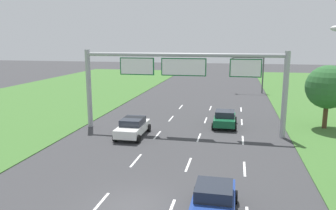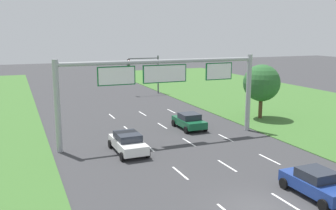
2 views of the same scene
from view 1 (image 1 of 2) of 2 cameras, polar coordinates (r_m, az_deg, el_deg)
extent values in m
plane|color=#38383A|center=(16.32, -5.99, -17.40)|extent=(200.00, 200.00, 0.00)
cube|color=white|center=(16.89, -11.90, -16.54)|extent=(0.14, 2.40, 0.01)
cube|color=white|center=(22.01, -5.61, -9.58)|extent=(0.14, 2.40, 0.01)
cube|color=white|center=(27.50, -1.89, -5.25)|extent=(0.14, 2.40, 0.01)
cube|color=white|center=(33.16, 0.54, -2.37)|extent=(0.14, 2.40, 0.01)
cube|color=white|center=(38.92, 2.25, -0.33)|extent=(0.14, 2.40, 0.01)
cube|color=white|center=(21.29, 3.57, -10.29)|extent=(0.14, 2.40, 0.01)
cube|color=white|center=(26.92, 5.40, -5.66)|extent=(0.14, 2.40, 0.01)
cube|color=white|center=(32.68, 6.58, -2.65)|extent=(0.14, 2.40, 0.01)
cube|color=white|center=(38.52, 7.40, -0.54)|extent=(0.14, 2.40, 0.01)
cube|color=white|center=(21.13, 13.18, -10.75)|extent=(0.14, 2.40, 0.01)
cube|color=white|center=(26.79, 12.90, -5.99)|extent=(0.14, 2.40, 0.01)
cube|color=white|center=(32.58, 12.73, -2.90)|extent=(0.14, 2.40, 0.01)
cube|color=white|center=(38.43, 12.60, -0.75)|extent=(0.14, 2.40, 0.01)
cube|color=navy|center=(15.36, 7.93, -16.64)|extent=(1.88, 4.13, 0.66)
cube|color=#232833|center=(15.14, 8.01, -14.53)|extent=(1.64, 1.79, 0.54)
cylinder|color=black|center=(16.93, 4.95, -15.06)|extent=(0.22, 0.64, 0.64)
cylinder|color=black|center=(16.84, 11.63, -15.41)|extent=(0.22, 0.64, 0.64)
cube|color=#145633|center=(30.48, 9.85, -2.54)|extent=(1.89, 3.94, 0.63)
cube|color=#232833|center=(30.28, 9.88, -1.49)|extent=(1.69, 1.78, 0.54)
cylinder|color=black|center=(31.98, 8.20, -2.42)|extent=(0.22, 0.64, 0.64)
cylinder|color=black|center=(31.92, 11.65, -2.56)|extent=(0.22, 0.64, 0.64)
cylinder|color=black|center=(29.23, 7.84, -3.71)|extent=(0.22, 0.64, 0.64)
cylinder|color=black|center=(29.17, 11.62, -3.87)|extent=(0.22, 0.64, 0.64)
cube|color=white|center=(27.19, -6.17, -4.08)|extent=(1.91, 4.44, 0.67)
cube|color=#232833|center=(27.12, -6.14, -2.82)|extent=(1.69, 2.28, 0.52)
cylinder|color=black|center=(29.08, -6.98, -3.76)|extent=(0.23, 0.64, 0.64)
cylinder|color=black|center=(28.56, -3.34, -3.97)|extent=(0.23, 0.64, 0.64)
cylinder|color=black|center=(26.07, -9.24, -5.60)|extent=(0.23, 0.64, 0.64)
cylinder|color=black|center=(25.49, -5.20, -5.89)|extent=(0.23, 0.64, 0.64)
cylinder|color=#9EA0A5|center=(30.29, -13.61, 2.75)|extent=(0.44, 0.44, 7.00)
cylinder|color=#9EA0A5|center=(27.69, 19.70, 1.63)|extent=(0.44, 0.44, 7.00)
cylinder|color=#9EA0A5|center=(27.47, 2.33, 8.71)|extent=(16.80, 0.32, 0.32)
cube|color=#0C5B28|center=(28.41, -5.42, 6.73)|extent=(3.01, 0.12, 1.48)
cube|color=white|center=(28.35, -5.46, 6.72)|extent=(2.85, 0.01, 1.32)
cube|color=#0C5B28|center=(27.50, 2.73, 6.62)|extent=(3.79, 0.12, 1.48)
cube|color=white|center=(27.44, 2.71, 6.61)|extent=(3.63, 0.01, 1.32)
cube|color=#0C5B28|center=(27.17, 13.37, 6.28)|extent=(2.53, 0.12, 1.48)
cube|color=white|center=(27.11, 13.37, 6.27)|extent=(2.37, 0.01, 1.32)
cylinder|color=#47494F|center=(50.60, 16.20, 5.12)|extent=(0.20, 0.20, 5.60)
cylinder|color=#47494F|center=(50.29, 13.77, 8.01)|extent=(4.50, 0.14, 0.14)
cube|color=black|center=(50.30, 11.16, 7.38)|extent=(0.32, 0.36, 1.10)
sphere|color=red|center=(50.08, 11.17, 7.79)|extent=(0.22, 0.22, 0.22)
sphere|color=orange|center=(50.10, 11.15, 7.36)|extent=(0.22, 0.22, 0.22)
sphere|color=green|center=(50.13, 11.14, 6.94)|extent=(0.22, 0.22, 0.22)
cylinder|color=#513823|center=(32.36, 25.70, -1.72)|extent=(0.40, 0.40, 2.34)
sphere|color=#2C612F|center=(31.92, 26.09, 2.84)|extent=(3.82, 3.82, 3.82)
camera|label=2|loc=(15.75, -83.51, 5.36)|focal=40.00mm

